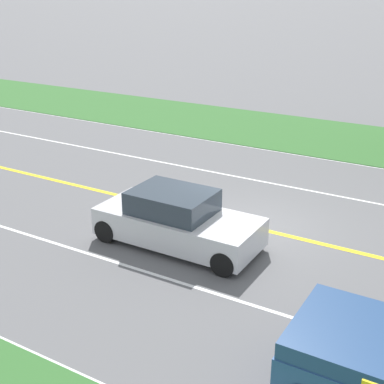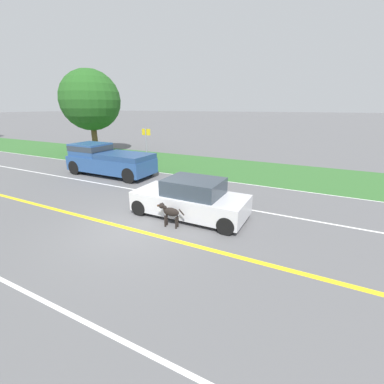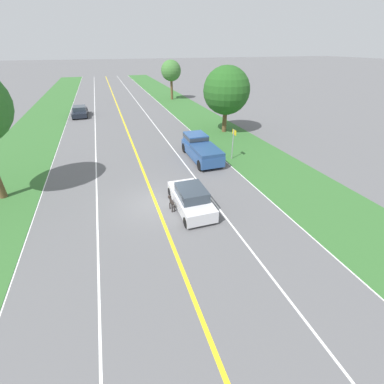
{
  "view_description": "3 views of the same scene",
  "coord_description": "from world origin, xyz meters",
  "px_view_note": "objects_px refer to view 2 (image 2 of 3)",
  "views": [
    {
      "loc": [
        12.41,
        5.4,
        6.37
      ],
      "look_at": [
        1.06,
        -1.28,
        1.15
      ],
      "focal_mm": 50.0,
      "sensor_mm": 36.0,
      "label": 1
    },
    {
      "loc": [
        -6.02,
        -5.31,
        3.93
      ],
      "look_at": [
        1.64,
        -1.42,
        1.05
      ],
      "focal_mm": 24.0,
      "sensor_mm": 36.0,
      "label": 2
    },
    {
      "loc": [
        -2.15,
        -13.58,
        8.58
      ],
      "look_at": [
        2.07,
        -0.94,
        0.94
      ],
      "focal_mm": 24.0,
      "sensor_mm": 36.0,
      "label": 3
    }
  ],
  "objects_px": {
    "roadside_tree_right_near": "(90,100)",
    "street_sign": "(146,143)",
    "dog": "(169,212)",
    "pickup_truck": "(108,159)",
    "ego_car": "(191,199)"
  },
  "relations": [
    {
      "from": "roadside_tree_right_near",
      "to": "street_sign",
      "type": "distance_m",
      "value": 8.55
    },
    {
      "from": "dog",
      "to": "pickup_truck",
      "type": "height_order",
      "value": "pickup_truck"
    },
    {
      "from": "ego_car",
      "to": "pickup_truck",
      "type": "bearing_deg",
      "value": 65.75
    },
    {
      "from": "roadside_tree_right_near",
      "to": "street_sign",
      "type": "bearing_deg",
      "value": -109.83
    },
    {
      "from": "roadside_tree_right_near",
      "to": "street_sign",
      "type": "relative_size",
      "value": 2.64
    },
    {
      "from": "ego_car",
      "to": "pickup_truck",
      "type": "height_order",
      "value": "pickup_truck"
    },
    {
      "from": "pickup_truck",
      "to": "street_sign",
      "type": "height_order",
      "value": "street_sign"
    },
    {
      "from": "dog",
      "to": "street_sign",
      "type": "xyz_separation_m",
      "value": [
        6.93,
        6.0,
        1.09
      ]
    },
    {
      "from": "ego_car",
      "to": "street_sign",
      "type": "distance_m",
      "value": 8.56
    },
    {
      "from": "ego_car",
      "to": "dog",
      "type": "bearing_deg",
      "value": 168.7
    },
    {
      "from": "ego_car",
      "to": "dog",
      "type": "relative_size",
      "value": 4.14
    },
    {
      "from": "dog",
      "to": "roadside_tree_right_near",
      "type": "height_order",
      "value": "roadside_tree_right_near"
    },
    {
      "from": "roadside_tree_right_near",
      "to": "street_sign",
      "type": "xyz_separation_m",
      "value": [
        -2.74,
        -7.61,
        -2.77
      ]
    },
    {
      "from": "ego_car",
      "to": "roadside_tree_right_near",
      "type": "height_order",
      "value": "roadside_tree_right_near"
    },
    {
      "from": "dog",
      "to": "roadside_tree_right_near",
      "type": "distance_m",
      "value": 17.14
    }
  ]
}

